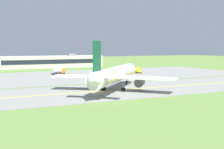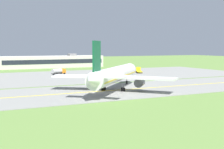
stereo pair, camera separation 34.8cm
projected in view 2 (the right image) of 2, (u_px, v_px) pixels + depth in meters
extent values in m
plane|color=olive|center=(98.00, 92.00, 78.09)|extent=(500.00, 500.00, 0.00)
cube|color=gray|center=(98.00, 92.00, 78.09)|extent=(240.00, 28.00, 0.10)
cube|color=gray|center=(79.00, 76.00, 120.04)|extent=(140.00, 52.00, 0.10)
cube|color=yellow|center=(98.00, 91.00, 78.08)|extent=(220.00, 0.60, 0.01)
cylinder|color=white|center=(115.00, 74.00, 80.38)|extent=(25.74, 27.93, 4.00)
cone|color=white|center=(131.00, 69.00, 97.80)|extent=(4.56, 4.48, 3.80)
cone|color=white|center=(91.00, 80.00, 62.73)|extent=(4.67, 4.65, 3.40)
cube|color=gold|center=(115.00, 76.00, 80.43)|extent=(23.98, 25.96, 0.36)
cube|color=#1E232D|center=(129.00, 68.00, 95.63)|extent=(3.73, 3.61, 0.70)
cube|color=white|center=(82.00, 76.00, 80.66)|extent=(15.12, 12.38, 0.50)
cylinder|color=#47474C|center=(92.00, 81.00, 82.15)|extent=(3.99, 4.07, 2.30)
cylinder|color=black|center=(94.00, 80.00, 83.68)|extent=(1.73, 1.59, 2.10)
cube|color=white|center=(146.00, 78.00, 75.98)|extent=(13.31, 14.58, 0.50)
cylinder|color=#47474C|center=(140.00, 82.00, 78.57)|extent=(3.99, 4.07, 2.30)
cylinder|color=black|center=(141.00, 82.00, 80.10)|extent=(1.73, 1.59, 2.10)
cube|color=#145938|center=(97.00, 56.00, 65.55)|extent=(3.24, 3.54, 6.50)
cube|color=white|center=(83.00, 76.00, 66.64)|extent=(6.26, 5.47, 0.30)
cube|color=white|center=(111.00, 77.00, 64.88)|extent=(5.80, 6.07, 0.30)
cylinder|color=slate|center=(127.00, 80.00, 93.08)|extent=(0.24, 0.24, 1.65)
cylinder|color=black|center=(127.00, 83.00, 93.16)|extent=(1.00, 1.05, 1.10)
cylinder|color=slate|center=(104.00, 86.00, 79.44)|extent=(0.24, 0.24, 1.65)
cylinder|color=black|center=(103.00, 89.00, 79.59)|extent=(1.00, 1.05, 1.10)
cylinder|color=black|center=(105.00, 89.00, 79.44)|extent=(1.00, 1.05, 1.10)
cylinder|color=slate|center=(123.00, 86.00, 78.01)|extent=(0.24, 0.24, 1.65)
cylinder|color=black|center=(122.00, 90.00, 78.16)|extent=(1.00, 1.05, 1.10)
cylinder|color=black|center=(124.00, 90.00, 78.01)|extent=(1.00, 1.05, 1.10)
cube|color=orange|center=(63.00, 71.00, 124.76)|extent=(2.44, 2.55, 1.80)
cube|color=#1E232D|center=(64.00, 70.00, 125.31)|extent=(0.83, 1.74, 0.81)
cylinder|color=silver|center=(57.00, 71.00, 122.48)|extent=(4.57, 3.31, 1.80)
cube|color=#383838|center=(57.00, 73.00, 122.57)|extent=(4.69, 3.58, 0.24)
cylinder|color=orange|center=(63.00, 69.00, 124.67)|extent=(0.20, 0.20, 0.18)
cylinder|color=black|center=(61.00, 74.00, 125.51)|extent=(0.95, 0.63, 0.90)
cylinder|color=black|center=(64.00, 74.00, 124.21)|extent=(0.95, 0.63, 0.90)
cylinder|color=black|center=(54.00, 74.00, 122.65)|extent=(0.95, 0.63, 0.90)
cylinder|color=black|center=(57.00, 74.00, 121.28)|extent=(0.95, 0.63, 0.90)
cube|color=yellow|center=(138.00, 69.00, 134.83)|extent=(2.54, 2.44, 1.80)
cube|color=#1E232D|center=(138.00, 68.00, 135.56)|extent=(1.74, 0.83, 0.81)
cube|color=yellow|center=(139.00, 71.00, 131.71)|extent=(3.72, 5.05, 0.40)
cylinder|color=orange|center=(138.00, 67.00, 134.74)|extent=(0.20, 0.20, 0.18)
cylinder|color=black|center=(136.00, 72.00, 134.87)|extent=(0.63, 0.95, 0.90)
cylinder|color=black|center=(140.00, 72.00, 134.98)|extent=(0.63, 0.95, 0.90)
cylinder|color=black|center=(137.00, 72.00, 130.77)|extent=(0.63, 0.95, 0.90)
cylinder|color=black|center=(142.00, 72.00, 130.89)|extent=(0.63, 0.95, 0.90)
cube|color=beige|center=(52.00, 62.00, 166.90)|extent=(55.74, 10.80, 6.33)
cube|color=#1E232D|center=(55.00, 62.00, 161.99)|extent=(53.51, 0.10, 2.28)
cube|color=slate|center=(72.00, 55.00, 171.42)|extent=(4.00, 4.00, 1.20)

